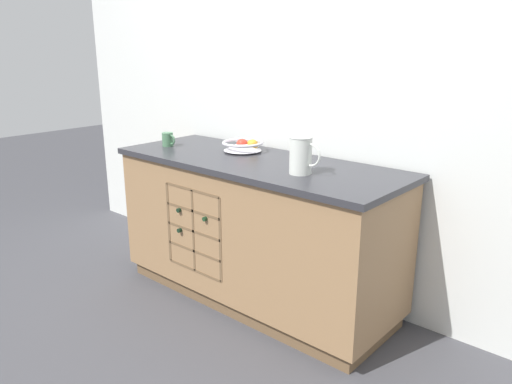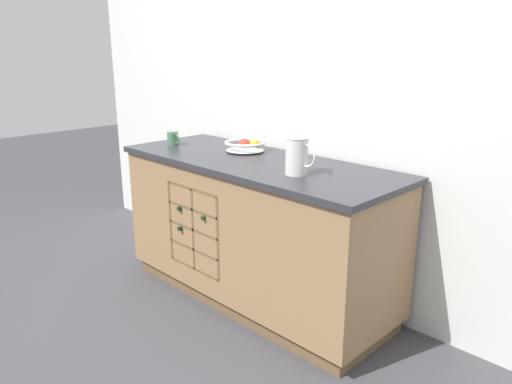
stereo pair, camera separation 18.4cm
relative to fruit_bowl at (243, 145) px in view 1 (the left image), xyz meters
name	(u,v)px [view 1 (the left image)]	position (x,y,z in m)	size (l,w,h in m)	color
ground_plane	(256,297)	(0.21, -0.12, -0.94)	(14.00, 14.00, 0.00)	#424247
back_wall	(297,89)	(0.21, 0.27, 0.34)	(4.40, 0.06, 2.55)	silver
kitchen_island	(255,230)	(0.21, -0.13, -0.48)	(1.81, 0.68, 0.89)	brown
fruit_bowl	(243,145)	(0.00, 0.00, 0.00)	(0.26, 0.26, 0.08)	silver
white_pitcher	(301,155)	(0.61, -0.21, 0.06)	(0.18, 0.12, 0.20)	silver
ceramic_mug	(168,139)	(-0.50, -0.20, 0.00)	(0.11, 0.07, 0.09)	#4C7A56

